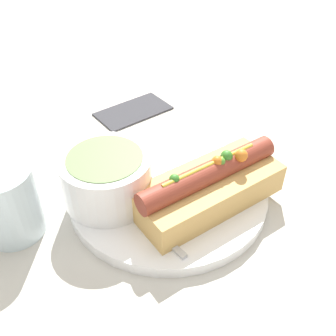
# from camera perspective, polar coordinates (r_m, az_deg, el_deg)

# --- Properties ---
(ground_plane) EXTENTS (4.00, 4.00, 0.00)m
(ground_plane) POSITION_cam_1_polar(r_m,az_deg,el_deg) (0.50, 0.00, -4.09)
(ground_plane) COLOR #BCB7AD
(dinner_plate) EXTENTS (0.25, 0.25, 0.01)m
(dinner_plate) POSITION_cam_1_polar(r_m,az_deg,el_deg) (0.50, 0.00, -3.47)
(dinner_plate) COLOR white
(dinner_plate) RESTS_ON ground_plane
(hot_dog) EXTENTS (0.19, 0.15, 0.06)m
(hot_dog) POSITION_cam_1_polar(r_m,az_deg,el_deg) (0.46, 5.64, -2.90)
(hot_dog) COLOR tan
(hot_dog) RESTS_ON dinner_plate
(soup_bowl) EXTENTS (0.11, 0.11, 0.06)m
(soup_bowl) POSITION_cam_1_polar(r_m,az_deg,el_deg) (0.46, -8.87, -1.14)
(soup_bowl) COLOR white
(soup_bowl) RESTS_ON dinner_plate
(spoon) EXTENTS (0.07, 0.15, 0.01)m
(spoon) POSITION_cam_1_polar(r_m,az_deg,el_deg) (0.48, -7.38, -4.02)
(spoon) COLOR #B7B7BC
(spoon) RESTS_ON dinner_plate
(drinking_glass) EXTENTS (0.07, 0.07, 0.09)m
(drinking_glass) POSITION_cam_1_polar(r_m,az_deg,el_deg) (0.47, -22.23, -4.68)
(drinking_glass) COLOR silver
(drinking_glass) RESTS_ON ground_plane
(napkin) EXTENTS (0.14, 0.11, 0.01)m
(napkin) POSITION_cam_1_polar(r_m,az_deg,el_deg) (0.67, -5.06, 8.33)
(napkin) COLOR #333338
(napkin) RESTS_ON ground_plane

